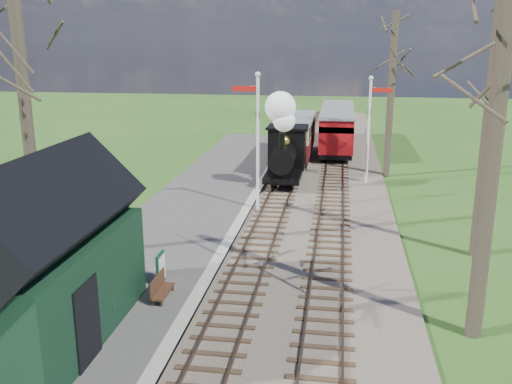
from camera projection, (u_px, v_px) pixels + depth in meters
distant_hills at (326, 223)px, 75.72m from camera, size 114.40×48.00×22.02m
ballast_bed at (310, 181)px, 31.04m from camera, size 8.00×60.00×0.10m
track_near at (286, 179)px, 31.21m from camera, size 1.60×60.00×0.15m
track_far at (334, 181)px, 30.84m from camera, size 1.60×60.00×0.15m
platform at (185, 221)px, 24.07m from camera, size 5.00×44.00×0.20m
coping_strip at (239, 224)px, 23.74m from camera, size 0.40×44.00×0.21m
station_shed at (44, 260)px, 14.07m from camera, size 3.25×6.30×4.78m
semaphore_near at (256, 133)px, 24.67m from camera, size 1.22×0.24×6.22m
semaphore_far at (370, 122)px, 29.74m from camera, size 1.22×0.24×5.72m
bare_trees at (294, 114)px, 18.32m from camera, size 15.51×22.39×12.00m
fence_line at (307, 131)px, 44.42m from camera, size 12.60×0.08×1.00m
locomotive at (285, 144)px, 29.76m from camera, size 1.96×4.57×4.90m
coach at (294, 136)px, 35.71m from camera, size 2.29×7.84×2.41m
red_carriage_a at (337, 134)px, 36.92m from camera, size 2.23×5.52×2.35m
red_carriage_b at (337, 122)px, 42.17m from camera, size 2.23×5.52×2.35m
sign_board at (161, 268)px, 17.60m from camera, size 0.10×0.68×0.99m
bench at (160, 287)px, 16.66m from camera, size 0.37×1.24×0.71m
person at (109, 309)px, 14.68m from camera, size 0.35×0.48×1.23m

